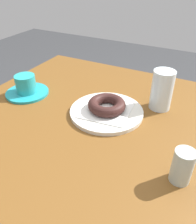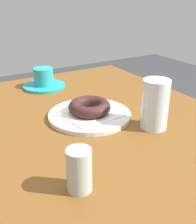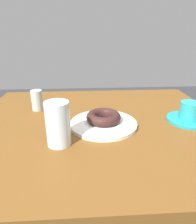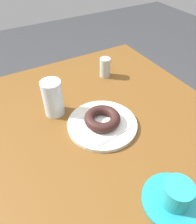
% 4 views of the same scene
% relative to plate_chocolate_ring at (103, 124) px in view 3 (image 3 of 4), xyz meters
% --- Properties ---
extents(table, '(0.95, 0.81, 0.71)m').
position_rel_plate_chocolate_ring_xyz_m(table, '(-0.01, 0.03, -0.10)').
color(table, brown).
rests_on(table, ground_plane).
extents(plate_chocolate_ring, '(0.24, 0.24, 0.01)m').
position_rel_plate_chocolate_ring_xyz_m(plate_chocolate_ring, '(0.00, 0.00, 0.00)').
color(plate_chocolate_ring, silver).
rests_on(plate_chocolate_ring, table).
extents(napkin_chocolate_ring, '(0.17, 0.17, 0.00)m').
position_rel_plate_chocolate_ring_xyz_m(napkin_chocolate_ring, '(0.00, 0.00, 0.01)').
color(napkin_chocolate_ring, white).
rests_on(napkin_chocolate_ring, plate_chocolate_ring).
extents(donut_chocolate_ring, '(0.12, 0.12, 0.03)m').
position_rel_plate_chocolate_ring_xyz_m(donut_chocolate_ring, '(0.00, 0.00, 0.03)').
color(donut_chocolate_ring, '#361C19').
rests_on(donut_chocolate_ring, napkin_chocolate_ring).
extents(water_glass, '(0.07, 0.07, 0.13)m').
position_rel_plate_chocolate_ring_xyz_m(water_glass, '(-0.14, -0.12, 0.06)').
color(water_glass, silver).
rests_on(water_glass, table).
extents(coffee_cup, '(0.16, 0.16, 0.07)m').
position_rel_plate_chocolate_ring_xyz_m(coffee_cup, '(0.32, 0.02, 0.02)').
color(coffee_cup, teal).
rests_on(coffee_cup, table).
extents(sugar_jar, '(0.05, 0.05, 0.08)m').
position_rel_plate_chocolate_ring_xyz_m(sugar_jar, '(-0.26, 0.17, 0.04)').
color(sugar_jar, '#ABB9B0').
rests_on(sugar_jar, table).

